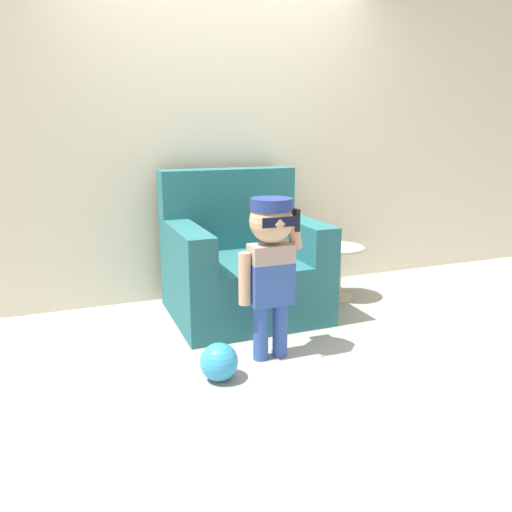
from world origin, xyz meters
TOP-DOWN VIEW (x-y plane):
  - ground_plane at (0.00, 0.00)m, footprint 10.00×10.00m
  - wall_back at (0.00, 0.76)m, footprint 10.00×0.05m
  - armchair at (-0.03, 0.23)m, footprint 1.06×0.95m
  - person_child at (-0.14, -0.58)m, footprint 0.40×0.30m
  - side_table at (0.79, 0.23)m, footprint 0.43×0.43m
  - toy_ball at (-0.51, -0.74)m, footprint 0.21×0.21m

SIDE VIEW (x-z plane):
  - ground_plane at x=0.00m, z-range 0.00..0.00m
  - toy_ball at x=-0.51m, z-range 0.00..0.21m
  - side_table at x=0.79m, z-range 0.05..0.49m
  - armchair at x=-0.03m, z-range -0.16..0.90m
  - person_child at x=-0.14m, z-range 0.16..1.14m
  - wall_back at x=0.00m, z-range 0.00..2.60m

